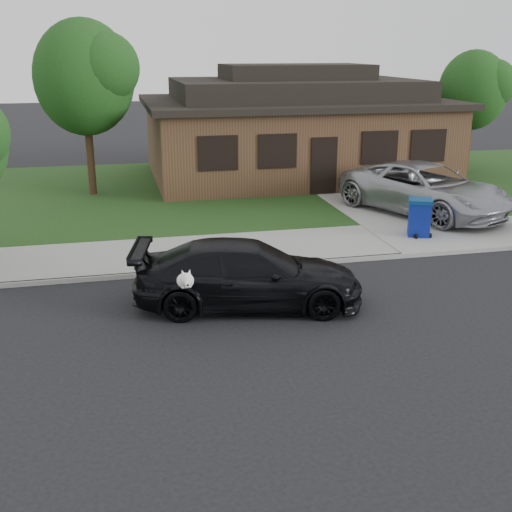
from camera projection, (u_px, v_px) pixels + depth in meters
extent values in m
plane|color=black|center=(307.00, 321.00, 13.33)|extent=(120.00, 120.00, 0.00)
cube|color=gray|center=(255.00, 249.00, 17.95)|extent=(60.00, 3.00, 0.12)
cube|color=gray|center=(267.00, 266.00, 16.56)|extent=(60.00, 0.12, 0.12)
cube|color=#193814|center=(210.00, 190.00, 25.37)|extent=(60.00, 13.00, 0.13)
cube|color=gray|center=(382.00, 199.00, 23.85)|extent=(4.50, 13.00, 0.14)
imported|color=black|center=(248.00, 275.00, 13.94)|extent=(5.26, 2.94, 1.44)
ellipsoid|color=white|center=(185.00, 281.00, 12.71)|extent=(0.34, 0.40, 0.30)
sphere|color=white|center=(187.00, 280.00, 12.47)|extent=(0.26, 0.26, 0.26)
cube|color=white|center=(187.00, 284.00, 12.37)|extent=(0.09, 0.12, 0.08)
sphere|color=black|center=(188.00, 285.00, 12.31)|extent=(0.04, 0.04, 0.04)
cone|color=white|center=(183.00, 273.00, 12.46)|extent=(0.11, 0.11, 0.14)
cone|color=white|center=(189.00, 272.00, 12.49)|extent=(0.11, 0.11, 0.14)
imported|color=#9FA0A5|center=(425.00, 189.00, 21.26)|extent=(4.94, 6.55, 1.65)
cube|color=navy|center=(419.00, 219.00, 18.82)|extent=(0.80, 0.80, 1.00)
cube|color=navy|center=(421.00, 201.00, 18.65)|extent=(0.88, 0.88, 0.11)
cylinder|color=black|center=(416.00, 237.00, 18.62)|extent=(0.11, 0.17, 0.16)
cylinder|color=black|center=(430.00, 236.00, 18.72)|extent=(0.11, 0.17, 0.16)
cube|color=#422B1C|center=(294.00, 140.00, 27.58)|extent=(12.00, 8.00, 3.00)
cube|color=black|center=(295.00, 102.00, 27.08)|extent=(12.60, 8.60, 0.25)
cube|color=black|center=(295.00, 89.00, 26.92)|extent=(10.00, 6.50, 0.80)
cube|color=black|center=(295.00, 72.00, 26.70)|extent=(6.00, 3.50, 0.60)
cube|color=black|center=(324.00, 166.00, 23.97)|extent=(1.00, 0.06, 2.10)
cube|color=black|center=(218.00, 153.00, 22.95)|extent=(1.30, 0.05, 1.10)
cube|color=black|center=(277.00, 151.00, 23.41)|extent=(1.30, 0.05, 1.10)
cube|color=black|center=(380.00, 148.00, 24.25)|extent=(1.30, 0.05, 1.10)
cube|color=black|center=(428.00, 146.00, 24.67)|extent=(1.30, 0.05, 1.10)
cylinder|color=#332114|center=(91.00, 161.00, 24.02)|extent=(0.28, 0.28, 2.48)
ellipsoid|color=#143811|center=(84.00, 78.00, 23.08)|extent=(3.60, 3.60, 4.14)
sphere|color=#26591E|center=(104.00, 67.00, 22.62)|extent=(2.52, 2.52, 2.52)
cylinder|color=#332114|center=(467.00, 147.00, 28.96)|extent=(0.28, 0.28, 2.03)
ellipsoid|color=#143811|center=(473.00, 90.00, 28.18)|extent=(3.00, 3.00, 3.45)
sphere|color=#26591E|center=(492.00, 83.00, 27.80)|extent=(2.10, 2.10, 2.10)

